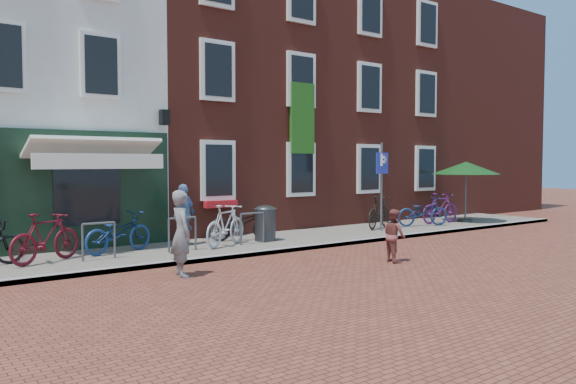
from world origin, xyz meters
TOP-DOWN VIEW (x-y plane):
  - ground at (0.00, 0.00)m, footprint 80.00×80.00m
  - sidewalk at (1.00, 1.50)m, footprint 24.00×3.00m
  - building_brick_mid at (2.00, 7.00)m, footprint 6.00×8.00m
  - building_brick_right at (8.00, 7.00)m, footprint 6.00×8.00m
  - filler_right at (14.50, 7.00)m, footprint 7.00×8.00m
  - litter_bin at (1.10, 1.48)m, footprint 0.56×0.56m
  - parking_sign at (5.29, 1.19)m, footprint 0.50×0.07m
  - parasol at (9.72, 1.30)m, footprint 2.41×2.41m
  - woman at (-2.64, -1.07)m, footprint 0.49×0.67m
  - boy at (1.89, -2.45)m, footprint 0.60×0.69m
  - cafe_person at (-1.00, 2.10)m, footprint 0.98×0.83m
  - bicycle_1 at (-4.51, 1.53)m, footprint 1.81×1.21m
  - bicycle_2 at (-2.81, 1.89)m, footprint 1.93×1.13m
  - bicycle_3 at (-0.24, 1.30)m, footprint 1.80×1.25m
  - bicycle_4 at (0.62, 1.90)m, footprint 1.93×1.28m
  - bicycle_5 at (5.67, 1.65)m, footprint 1.82×1.15m
  - bicycle_6 at (7.32, 1.25)m, footprint 1.93×1.24m
  - bicycle_7 at (8.50, 1.45)m, footprint 1.79×0.58m

SIDE VIEW (x-z plane):
  - ground at x=0.00m, z-range 0.00..0.00m
  - sidewalk at x=1.00m, z-range 0.00..0.10m
  - bicycle_2 at x=-2.81m, z-range 0.10..1.06m
  - bicycle_4 at x=0.62m, z-range 0.10..1.06m
  - bicycle_6 at x=7.32m, z-range 0.10..1.06m
  - boy at x=1.89m, z-range 0.00..1.19m
  - bicycle_1 at x=-4.51m, z-range 0.10..1.16m
  - bicycle_3 at x=-0.24m, z-range 0.10..1.16m
  - bicycle_5 at x=5.67m, z-range 0.10..1.16m
  - bicycle_7 at x=8.50m, z-range 0.10..1.16m
  - litter_bin at x=1.10m, z-range 0.12..1.15m
  - woman at x=-2.64m, z-range 0.00..1.68m
  - cafe_person at x=-1.00m, z-range 0.10..1.67m
  - parking_sign at x=5.29m, z-range 0.46..3.20m
  - parasol at x=9.72m, z-range 0.98..3.23m
  - filler_right at x=14.50m, z-range 0.00..9.00m
  - building_brick_mid at x=2.00m, z-range 0.00..10.00m
  - building_brick_right at x=8.00m, z-range 0.00..10.00m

